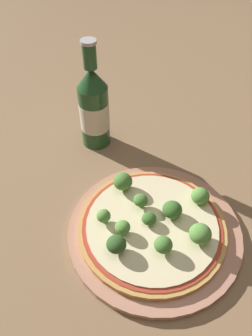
# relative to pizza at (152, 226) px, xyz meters

# --- Properties ---
(ground_plane) EXTENTS (3.00, 3.00, 0.00)m
(ground_plane) POSITION_rel_pizza_xyz_m (-0.01, 0.01, -0.02)
(ground_plane) COLOR #846647
(plate) EXTENTS (0.29, 0.29, 0.01)m
(plate) POSITION_rel_pizza_xyz_m (0.00, -0.00, -0.01)
(plate) COLOR tan
(plate) RESTS_ON ground_plane
(pizza) EXTENTS (0.25, 0.25, 0.01)m
(pizza) POSITION_rel_pizza_xyz_m (0.00, 0.00, 0.00)
(pizza) COLOR tan
(pizza) RESTS_ON plate
(broccoli_floret_0) EXTENTS (0.02, 0.02, 0.03)m
(broccoli_floret_0) POSITION_rel_pizza_xyz_m (-0.04, 0.04, 0.02)
(broccoli_floret_0) COLOR #89A866
(broccoli_floret_0) RESTS_ON pizza
(broccoli_floret_1) EXTENTS (0.04, 0.04, 0.03)m
(broccoli_floret_1) POSITION_rel_pizza_xyz_m (0.01, -0.08, 0.03)
(broccoli_floret_1) COLOR #89A866
(broccoli_floret_1) RESTS_ON pizza
(broccoli_floret_2) EXTENTS (0.03, 0.03, 0.03)m
(broccoli_floret_2) POSITION_rel_pizza_xyz_m (-0.04, -0.03, 0.02)
(broccoli_floret_2) COLOR #89A866
(broccoli_floret_2) RESTS_ON pizza
(broccoli_floret_3) EXTENTS (0.03, 0.03, 0.03)m
(broccoli_floret_3) POSITION_rel_pizza_xyz_m (0.03, -0.02, 0.02)
(broccoli_floret_3) COLOR #89A866
(broccoli_floret_3) RESTS_ON pizza
(broccoli_floret_4) EXTENTS (0.02, 0.02, 0.02)m
(broccoli_floret_4) POSITION_rel_pizza_xyz_m (-0.00, 0.00, 0.02)
(broccoli_floret_4) COLOR #89A866
(broccoli_floret_4) RESTS_ON pizza
(broccoli_floret_5) EXTENTS (0.03, 0.03, 0.03)m
(broccoli_floret_5) POSITION_rel_pizza_xyz_m (-0.07, 0.03, 0.02)
(broccoli_floret_5) COLOR #89A866
(broccoli_floret_5) RESTS_ON pizza
(broccoli_floret_6) EXTENTS (0.03, 0.03, 0.03)m
(broccoli_floret_6) POSITION_rel_pizza_xyz_m (0.08, -0.05, 0.02)
(broccoli_floret_6) COLOR #89A866
(broccoli_floret_6) RESTS_ON pizza
(broccoli_floret_7) EXTENTS (0.02, 0.02, 0.03)m
(broccoli_floret_7) POSITION_rel_pizza_xyz_m (-0.03, 0.07, 0.02)
(broccoli_floret_7) COLOR #89A866
(broccoli_floret_7) RESTS_ON pizza
(broccoli_floret_8) EXTENTS (0.03, 0.03, 0.03)m
(broccoli_floret_8) POSITION_rel_pizza_xyz_m (0.02, 0.03, 0.02)
(broccoli_floret_8) COLOR #89A866
(broccoli_floret_8) RESTS_ON pizza
(broccoli_floret_9) EXTENTS (0.03, 0.03, 0.03)m
(broccoli_floret_9) POSITION_rel_pizza_xyz_m (0.05, 0.08, 0.03)
(broccoli_floret_9) COLOR #89A866
(broccoli_floret_9) RESTS_ON pizza
(beer_bottle) EXTENTS (0.06, 0.06, 0.23)m
(beer_bottle) POSITION_rel_pizza_xyz_m (0.16, 0.21, 0.07)
(beer_bottle) COLOR #234C28
(beer_bottle) RESTS_ON ground_plane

